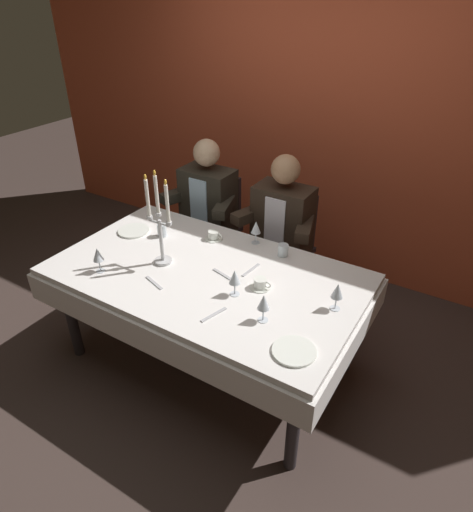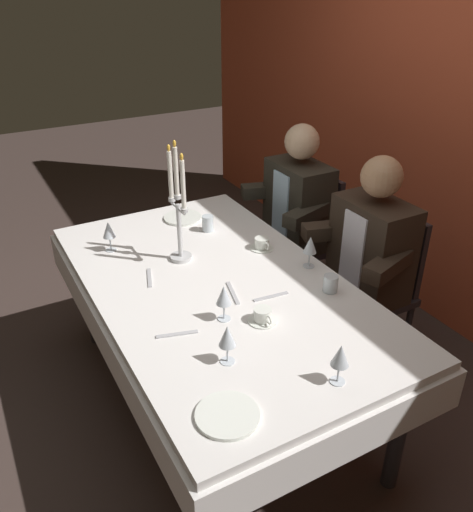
% 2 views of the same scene
% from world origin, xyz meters
% --- Properties ---
extents(ground_plane, '(12.00, 12.00, 0.00)m').
position_xyz_m(ground_plane, '(0.00, 0.00, 0.00)').
color(ground_plane, '#3E2F2B').
extents(back_wall, '(6.00, 0.12, 2.70)m').
position_xyz_m(back_wall, '(0.00, 1.66, 1.35)').
color(back_wall, '#BF4B2D').
rests_on(back_wall, ground_plane).
extents(dining_table, '(1.94, 1.14, 0.74)m').
position_xyz_m(dining_table, '(0.00, 0.00, 0.62)').
color(dining_table, white).
rests_on(dining_table, ground_plane).
extents(candelabra, '(0.19, 0.11, 0.62)m').
position_xyz_m(candelabra, '(-0.29, -0.05, 1.00)').
color(candelabra, silver).
rests_on(candelabra, dining_table).
extents(dinner_plate_0, '(0.22, 0.22, 0.01)m').
position_xyz_m(dinner_plate_0, '(-0.73, 0.15, 0.75)').
color(dinner_plate_0, white).
rests_on(dinner_plate_0, dining_table).
extents(dinner_plate_1, '(0.22, 0.22, 0.01)m').
position_xyz_m(dinner_plate_1, '(0.77, -0.35, 0.75)').
color(dinner_plate_1, white).
rests_on(dinner_plate_1, dining_table).
extents(wine_glass_0, '(0.07, 0.07, 0.16)m').
position_xyz_m(wine_glass_0, '(0.81, 0.07, 0.86)').
color(wine_glass_0, silver).
rests_on(wine_glass_0, dining_table).
extents(wine_glass_1, '(0.07, 0.07, 0.16)m').
position_xyz_m(wine_glass_1, '(-0.55, -0.34, 0.85)').
color(wine_glass_1, silver).
rests_on(wine_glass_1, dining_table).
extents(wine_glass_2, '(0.07, 0.07, 0.16)m').
position_xyz_m(wine_glass_2, '(0.08, 0.47, 0.86)').
color(wine_glass_2, silver).
rests_on(wine_glass_2, dining_table).
extents(wine_glass_3, '(0.07, 0.07, 0.16)m').
position_xyz_m(wine_glass_3, '(0.52, -0.22, 0.85)').
color(wine_glass_3, silver).
rests_on(wine_glass_3, dining_table).
extents(wine_glass_4, '(0.07, 0.07, 0.16)m').
position_xyz_m(wine_glass_4, '(0.27, -0.10, 0.85)').
color(wine_glass_4, silver).
rests_on(wine_glass_4, dining_table).
extents(water_tumbler_0, '(0.07, 0.07, 0.08)m').
position_xyz_m(water_tumbler_0, '(0.32, 0.42, 0.78)').
color(water_tumbler_0, silver).
rests_on(water_tumbler_0, dining_table).
extents(water_tumbler_1, '(0.06, 0.06, 0.09)m').
position_xyz_m(water_tumbler_1, '(-0.52, 0.21, 0.78)').
color(water_tumbler_1, silver).
rests_on(water_tumbler_1, dining_table).
extents(coffee_cup_0, '(0.13, 0.12, 0.06)m').
position_xyz_m(coffee_cup_0, '(0.37, 0.03, 0.77)').
color(coffee_cup_0, white).
rests_on(coffee_cup_0, dining_table).
extents(coffee_cup_1, '(0.13, 0.12, 0.06)m').
position_xyz_m(coffee_cup_1, '(-0.19, 0.36, 0.77)').
color(coffee_cup_1, white).
rests_on(coffee_cup_1, dining_table).
extents(fork_0, '(0.06, 0.17, 0.01)m').
position_xyz_m(fork_0, '(0.28, -0.32, 0.74)').
color(fork_0, '#B7B7BC').
rests_on(fork_0, dining_table).
extents(knife_1, '(0.19, 0.06, 0.01)m').
position_xyz_m(knife_1, '(0.12, 0.02, 0.74)').
color(knife_1, '#B7B7BC').
rests_on(knife_1, dining_table).
extents(spoon_2, '(0.17, 0.07, 0.01)m').
position_xyz_m(spoon_2, '(-0.19, -0.26, 0.74)').
color(spoon_2, '#B7B7BC').
rests_on(spoon_2, dining_table).
extents(fork_3, '(0.03, 0.17, 0.01)m').
position_xyz_m(fork_3, '(0.23, 0.16, 0.74)').
color(fork_3, '#B7B7BC').
rests_on(fork_3, dining_table).
extents(seated_diner_0, '(0.63, 0.48, 1.24)m').
position_xyz_m(seated_diner_0, '(-0.59, 0.89, 0.74)').
color(seated_diner_0, '#292529').
rests_on(seated_diner_0, ground_plane).
extents(seated_diner_1, '(0.63, 0.48, 1.24)m').
position_xyz_m(seated_diner_1, '(0.08, 0.89, 0.74)').
color(seated_diner_1, '#292529').
rests_on(seated_diner_1, ground_plane).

